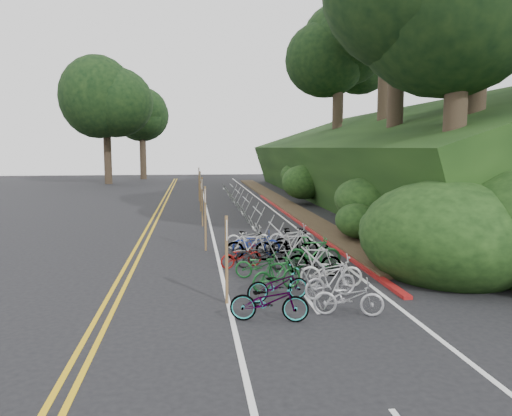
% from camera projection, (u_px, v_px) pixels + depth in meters
% --- Properties ---
extents(ground, '(120.00, 120.00, 0.00)m').
position_uv_depth(ground, '(189.00, 287.00, 14.31)').
color(ground, black).
rests_on(ground, ground).
extents(road_markings, '(7.47, 80.00, 0.01)m').
position_uv_depth(road_markings, '(204.00, 229.00, 24.33)').
color(road_markings, gold).
rests_on(road_markings, ground).
extents(red_curb, '(0.25, 28.00, 0.10)m').
position_uv_depth(red_curb, '(297.00, 221.00, 26.84)').
color(red_curb, maroon).
rests_on(red_curb, ground).
extents(embankment, '(14.30, 48.14, 9.11)m').
position_uv_depth(embankment, '(380.00, 168.00, 34.37)').
color(embankment, black).
rests_on(embankment, ground).
extents(tree_cluster, '(33.06, 54.55, 19.49)m').
position_uv_depth(tree_cluster, '(325.00, 33.00, 35.76)').
color(tree_cluster, '#2D2319').
rests_on(tree_cluster, ground).
extents(bike_rack_front, '(1.11, 2.58, 1.11)m').
position_uv_depth(bike_rack_front, '(312.00, 267.00, 13.27)').
color(bike_rack_front, gray).
rests_on(bike_rack_front, ground).
extents(bike_racks_rest, '(1.14, 23.00, 1.17)m').
position_uv_depth(bike_racks_rest, '(246.00, 204.00, 27.39)').
color(bike_racks_rest, gray).
rests_on(bike_racks_rest, ground).
extents(signpost_near, '(0.08, 0.40, 2.27)m').
position_uv_depth(signpost_near, '(227.00, 253.00, 12.61)').
color(signpost_near, brown).
rests_on(signpost_near, ground).
extents(signposts_rest, '(0.08, 18.40, 2.50)m').
position_uv_depth(signposts_rest, '(201.00, 193.00, 28.00)').
color(signposts_rest, brown).
rests_on(signposts_rest, ground).
extents(bike_front, '(0.96, 1.56, 0.78)m').
position_uv_depth(bike_front, '(241.00, 256.00, 16.55)').
color(bike_front, maroon).
rests_on(bike_front, ground).
extents(bike_valet, '(3.13, 10.03, 1.09)m').
position_uv_depth(bike_valet, '(286.00, 258.00, 15.87)').
color(bike_valet, slate).
rests_on(bike_valet, ground).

